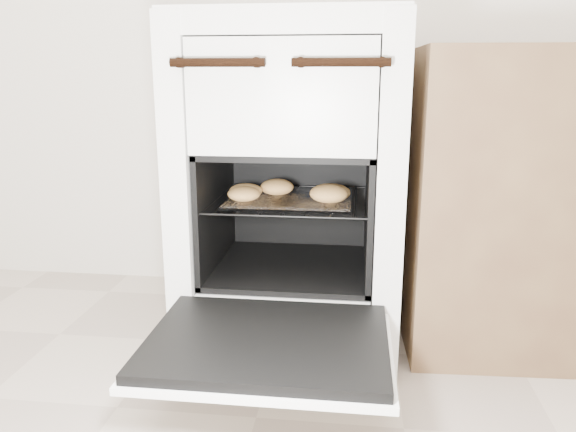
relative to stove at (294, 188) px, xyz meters
name	(u,v)px	position (x,y,z in m)	size (l,w,h in m)	color
stove	(294,188)	(0.00, 0.00, 0.00)	(0.59, 0.66, 0.91)	white
oven_door	(268,344)	(0.00, -0.50, -0.25)	(0.53, 0.41, 0.04)	black
oven_rack	(291,199)	(0.00, -0.07, -0.02)	(0.43, 0.41, 0.01)	black
foil_sheet	(291,199)	(0.00, -0.09, -0.02)	(0.34, 0.30, 0.01)	white
baked_rolls	(293,191)	(0.01, -0.11, 0.01)	(0.35, 0.21, 0.05)	tan
counter	(553,199)	(0.74, 0.06, -0.03)	(0.83, 0.56, 0.83)	brown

